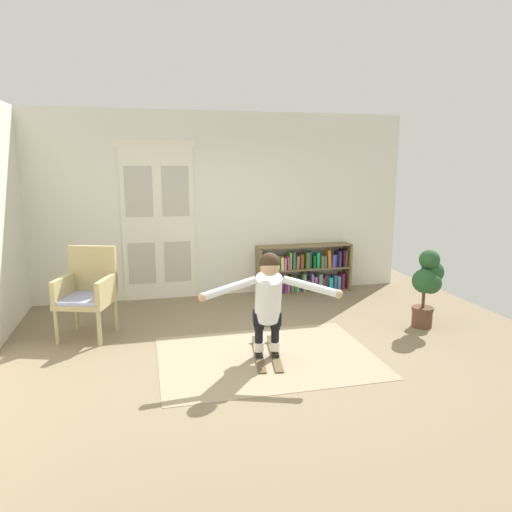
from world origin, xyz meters
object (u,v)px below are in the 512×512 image
at_px(potted_plant, 428,283).
at_px(person_skier, 268,297).
at_px(skis_pair, 267,354).
at_px(bookshelf, 304,271).
at_px(wicker_chair, 88,290).

distance_m(potted_plant, person_skier, 2.35).
bearing_deg(skis_pair, person_skier, -99.00).
distance_m(bookshelf, potted_plant, 2.27).
bearing_deg(wicker_chair, potted_plant, -10.10).
bearing_deg(skis_pair, wicker_chair, 149.63).
height_order(wicker_chair, skis_pair, wicker_chair).
bearing_deg(person_skier, wicker_chair, 145.91).
bearing_deg(potted_plant, person_skier, -165.98).
xyz_separation_m(wicker_chair, potted_plant, (4.23, -0.75, 0.03)).
relative_size(wicker_chair, potted_plant, 1.06).
xyz_separation_m(bookshelf, potted_plant, (0.97, -2.04, 0.26)).
bearing_deg(bookshelf, wicker_chair, -158.52).
bearing_deg(person_skier, potted_plant, 14.02).
distance_m(skis_pair, person_skier, 0.73).
bearing_deg(wicker_chair, skis_pair, -30.37).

